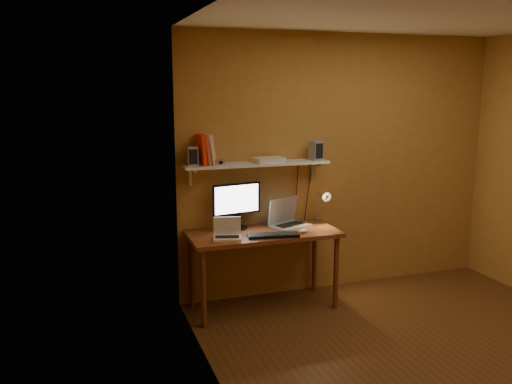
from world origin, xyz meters
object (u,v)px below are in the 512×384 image
object	(u,v)px
speaker_right	(316,150)
router	(269,160)
laptop	(287,219)
desk	(264,241)
keyboard	(273,235)
mouse	(304,231)
monitor	(237,203)
speaker_left	(193,156)
desk_lamp	(323,202)
shelf_camera	(220,162)
wall_shelf	(257,164)
netbook	(227,232)

from	to	relation	value
speaker_right	router	size ratio (longest dim) A/B	0.68
laptop	desk	bearing A→B (deg)	-176.60
keyboard	desk	bearing A→B (deg)	110.71
speaker_right	desk	bearing A→B (deg)	-175.98
speaker_right	laptop	bearing A→B (deg)	174.38
router	laptop	bearing A→B (deg)	-12.34
desk	mouse	distance (m)	0.39
monitor	speaker_left	world-z (taller)	speaker_left
speaker_left	desk_lamp	bearing A→B (deg)	6.01
desk	keyboard	world-z (taller)	keyboard
shelf_camera	router	world-z (taller)	shelf_camera
wall_shelf	speaker_left	world-z (taller)	speaker_left
mouse	speaker_left	distance (m)	1.23
desk_lamp	netbook	bearing A→B (deg)	-168.10
desk	mouse	size ratio (longest dim) A/B	14.90
mouse	speaker_right	world-z (taller)	speaker_right
desk	desk_lamp	xyz separation A→B (m)	(0.66, 0.13, 0.29)
desk	laptop	size ratio (longest dim) A/B	3.30
monitor	router	bearing A→B (deg)	-11.60
laptop	keyboard	world-z (taller)	laptop
keyboard	mouse	size ratio (longest dim) A/B	4.90
desk	speaker_left	world-z (taller)	speaker_left
netbook	keyboard	xyz separation A→B (m)	(0.41, -0.09, -0.04)
speaker_left	speaker_right	world-z (taller)	speaker_right
monitor	mouse	bearing A→B (deg)	-41.16
desk_lamp	router	distance (m)	0.70
shelf_camera	mouse	bearing A→B (deg)	-21.16
desk	laptop	distance (m)	0.36
router	wall_shelf	bearing A→B (deg)	171.91
desk	wall_shelf	distance (m)	0.72
mouse	desk_lamp	xyz separation A→B (m)	(0.32, 0.28, 0.19)
laptop	router	distance (m)	0.61
desk	shelf_camera	distance (m)	0.84
router	netbook	bearing A→B (deg)	-151.09
desk	shelf_camera	size ratio (longest dim) A/B	14.41
laptop	speaker_left	distance (m)	1.11
speaker_right	shelf_camera	xyz separation A→B (m)	(-0.98, -0.05, -0.07)
speaker_right	shelf_camera	size ratio (longest dim) A/B	1.92
keyboard	speaker_right	xyz separation A→B (m)	(0.57, 0.36, 0.71)
monitor	netbook	bearing A→B (deg)	-130.36
monitor	laptop	bearing A→B (deg)	-15.03
speaker_right	speaker_left	bearing A→B (deg)	166.75
wall_shelf	speaker_left	xyz separation A→B (m)	(-0.61, 0.00, 0.10)
laptop	speaker_left	bearing A→B (deg)	153.98
laptop	netbook	bearing A→B (deg)	176.80
wall_shelf	monitor	size ratio (longest dim) A/B	2.90
shelf_camera	netbook	bearing A→B (deg)	-90.11
speaker_left	netbook	bearing A→B (deg)	-42.12
monitor	keyboard	bearing A→B (deg)	-67.00
netbook	shelf_camera	world-z (taller)	shelf_camera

